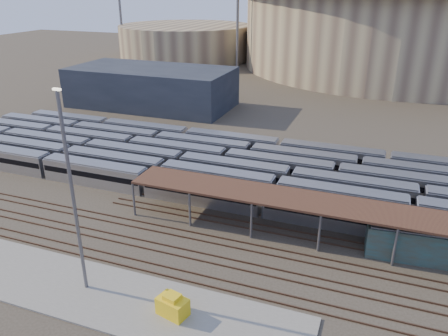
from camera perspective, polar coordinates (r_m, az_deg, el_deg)
name	(u,v)px	position (r m, az deg, el deg)	size (l,w,h in m)	color
ground	(182,230)	(58.94, -5.47, -8.01)	(420.00, 420.00, 0.00)	#383026
apron	(80,289)	(50.91, -18.34, -14.72)	(50.00, 9.00, 0.20)	gray
subway_trains	(227,166)	(73.45, 0.46, 0.21)	(130.06, 23.90, 3.60)	#B5B5BA
inspection_shed	(360,211)	(55.27, 17.39, -5.37)	(60.30, 6.00, 5.30)	slate
empty_tracks	(165,249)	(55.15, -7.74, -10.41)	(170.00, 9.62, 0.18)	#4C3323
stadium	(401,23)	(185.65, 22.14, 17.19)	(124.00, 124.00, 32.50)	tan
secondary_arena	(186,42)	(195.10, -4.98, 16.10)	(56.00, 56.00, 14.00)	tan
service_building	(152,87)	(118.34, -9.45, 10.39)	(42.00, 20.00, 10.00)	#1E232D
floodlight_0	(238,12)	(164.14, 1.79, 19.66)	(4.00, 1.00, 38.40)	slate
floodlight_1	(120,8)	(197.43, -13.44, 19.66)	(4.00, 1.00, 38.40)	slate
floodlight_3	(318,7)	(207.95, 12.12, 19.91)	(4.00, 1.00, 38.40)	slate
teal_boxcar	(443,248)	(57.38, 26.72, -9.27)	(17.09, 3.30, 3.99)	#215153
yard_light_pole	(73,196)	(45.21, -19.13, -3.53)	(0.82, 0.36, 21.53)	slate
yellow_equipment	(173,306)	(45.03, -6.72, -17.52)	(2.98, 1.86, 1.86)	yellow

